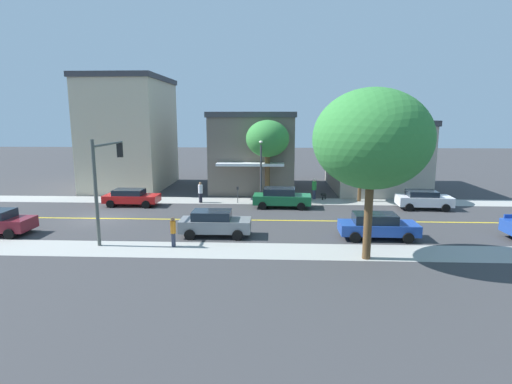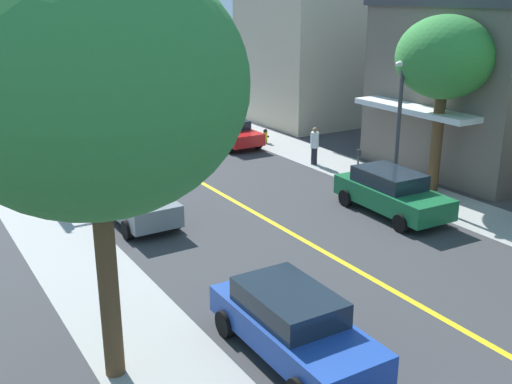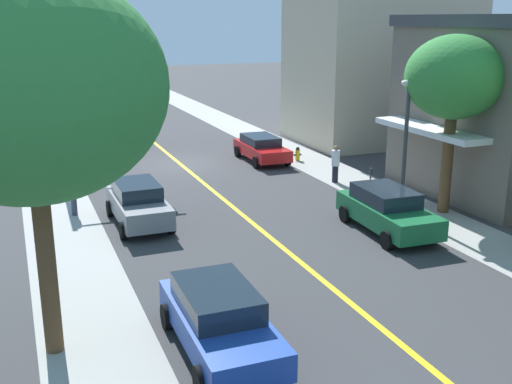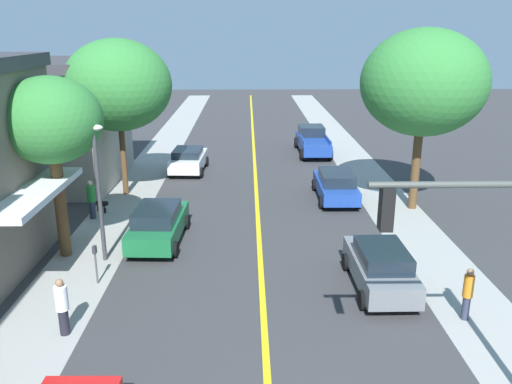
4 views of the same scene
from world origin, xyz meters
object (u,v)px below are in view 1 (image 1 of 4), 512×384
Objects in this scene: street_lamp at (261,164)px; grey_sedan_right_curb at (215,223)px; blue_sedan_right_curb at (377,226)px; parking_meter at (238,192)px; pedestrian_orange_shirt at (173,231)px; street_tree_left_near at (268,139)px; green_sedan_left_curb at (281,197)px; white_sedan_left_curb at (424,199)px; pedestrian_green_shirt at (314,188)px; red_sedan_left_curb at (131,197)px; small_dog at (324,195)px; street_tree_right_corner at (362,134)px; traffic_light_mast at (105,172)px; fire_hydrant at (146,197)px; street_tree_left_far at (372,139)px; pedestrian_white_shirt at (200,192)px.

grey_sedan_right_curb is (10.04, -2.51, -2.54)m from street_lamp.
grey_sedan_right_curb reaches higher than blue_sedan_right_curb.
pedestrian_orange_shirt is at bearing -12.14° from parking_meter.
street_tree_left_near is 5.80m from green_sedan_left_curb.
white_sedan_left_curb is 9.05m from pedestrian_green_shirt.
small_dog is (-3.23, 16.13, -0.31)m from red_sedan_left_curb.
pedestrian_green_shirt is at bearing -100.48° from street_tree_right_corner.
green_sedan_left_curb reaches higher than white_sedan_left_curb.
traffic_light_mast is 23.78m from white_sedan_left_curb.
fire_hydrant is 0.42× the size of pedestrian_green_shirt.
street_tree_right_corner reaches higher than pedestrian_orange_shirt.
pedestrian_green_shirt is (-0.71, -3.84, -4.82)m from street_tree_right_corner.
blue_sedan_right_curb is (10.30, 17.31, 0.42)m from fire_hydrant.
street_tree_left_far is at bearing -24.07° from grey_sedan_right_curb.
street_tree_left_far is at bearing -35.06° from red_sedan_left_curb.
street_tree_left_near is 6.98m from small_dog.
fire_hydrant is at bearing 172.61° from green_sedan_left_curb.
parking_meter is (0.43, 8.03, 0.56)m from fire_hydrant.
grey_sedan_right_curb is 13.82m from pedestrian_green_shirt.
white_sedan_left_curb is (-11.86, 7.06, -5.34)m from street_tree_left_far.
pedestrian_white_shirt is (-0.08, -3.19, 0.00)m from parking_meter.
street_tree_left_near is 1.16× the size of traffic_light_mast.
street_tree_left_far is at bearing -100.94° from traffic_light_mast.
blue_sedan_right_curb is 12.04m from pedestrian_orange_shirt.
white_sedan_left_curb reaches higher than red_sedan_left_curb.
street_tree_left_near is 4.09× the size of pedestrian_orange_shirt.
blue_sedan_right_curb is (8.25, -5.65, 0.01)m from white_sedan_left_curb.
grey_sedan_right_curb is (-0.85, 6.29, -3.19)m from traffic_light_mast.
street_tree_right_corner is 7.29m from white_sedan_left_curb.
red_sedan_left_curb is 19.83m from blue_sedan_right_curb.
pedestrian_white_shirt is at bearing -106.15° from pedestrian_orange_shirt.
grey_sedan_right_curb is at bearing -14.06° from street_lamp.
small_dog is at bearing 94.98° from fire_hydrant.
parking_meter is at bearing 176.33° from white_sedan_left_curb.
street_tree_right_corner is at bearing -95.06° from pedestrian_white_shirt.
street_tree_left_near reaches higher than parking_meter.
street_lamp is at bearing -38.95° from traffic_light_mast.
traffic_light_mast is 7.47× the size of small_dog.
white_sedan_left_curb is 18.20m from pedestrian_white_shirt.
street_tree_left_near reaches higher than blue_sedan_right_curb.
pedestrian_green_shirt reaches higher than red_sedan_left_curb.
white_sedan_left_curb is at bearing 0.56° from red_sedan_left_curb.
street_lamp is at bearing -82.97° from street_tree_right_corner.
pedestrian_white_shirt reaches higher than grey_sedan_right_curb.
street_tree_left_far is 4.86× the size of pedestrian_white_shirt.
white_sedan_left_curb reaches higher than parking_meter.
fire_hydrant is at bearing -93.03° from parking_meter.
pedestrian_orange_shirt reaches higher than grey_sedan_right_curb.
blue_sedan_right_curb is at bearing 45.06° from small_dog.
blue_sedan_right_curb is at bearing 59.23° from fire_hydrant.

